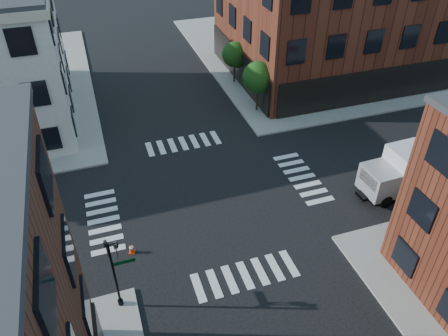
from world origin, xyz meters
name	(u,v)px	position (x,y,z in m)	size (l,w,h in m)	color
ground	(209,197)	(0.00, 0.00, 0.00)	(120.00, 120.00, 0.00)	black
sidewalk_ne	(329,48)	(21.00, 21.00, 0.07)	(30.00, 30.00, 0.15)	gray
building_ne	(358,9)	(20.50, 16.00, 6.00)	(25.00, 16.00, 12.00)	#481D12
tree_near	(259,79)	(7.56, 9.98, 3.16)	(2.69, 2.69, 4.49)	black
tree_far	(235,56)	(7.56, 15.98, 2.87)	(2.43, 2.43, 4.07)	black
signal_pole	(114,267)	(-6.72, -6.68, 2.86)	(1.29, 1.24, 4.60)	black
box_truck	(416,167)	(13.58, -3.45, 1.78)	(7.64, 2.55, 3.42)	silver
traffic_cone	(131,249)	(-5.70, -3.30, 0.31)	(0.43, 0.43, 0.63)	red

